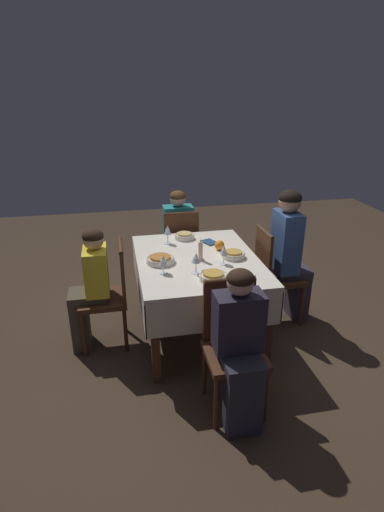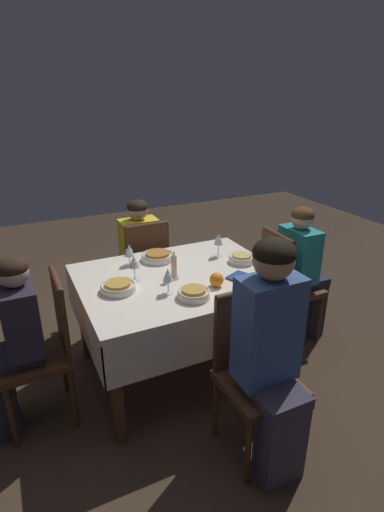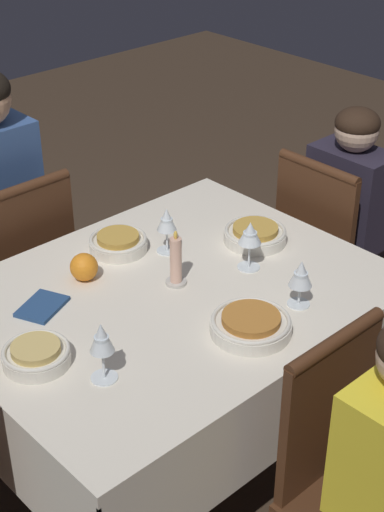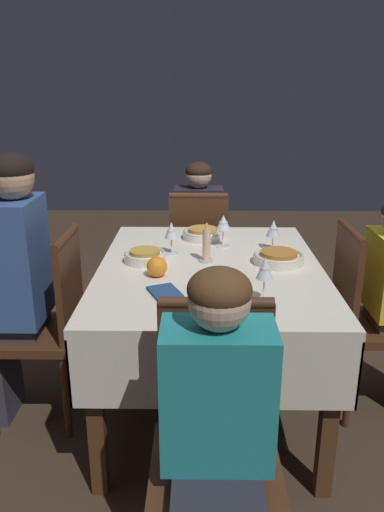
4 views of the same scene
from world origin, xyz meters
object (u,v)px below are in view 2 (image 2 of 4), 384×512
object	(u,v)px
bowl_west	(118,287)
wine_glass_east	(219,240)
napkin_red_folded	(239,277)
person_child_dark	(13,340)
person_child_yellow	(138,252)
wine_glass_south	(168,276)
chair_north	(145,267)
person_adult_denim	(273,348)
wine_glass_north	(129,251)
chair_south	(253,366)
dining_table	(180,289)
bowl_south	(194,293)
orange_fruit	(217,280)
candle_centerpiece	(174,268)
bowl_east	(242,258)
chair_west	(45,345)
bowl_north	(158,256)
chair_east	(285,282)
person_child_teal	(303,268)
wine_glass_west	(134,263)

from	to	relation	value
bowl_west	wine_glass_east	size ratio (longest dim) A/B	1.21
wine_glass_east	napkin_red_folded	world-z (taller)	wine_glass_east
person_child_dark	napkin_red_folded	xyz separation A→B (m)	(1.34, -0.13, 0.16)
person_child_yellow	wine_glass_south	xyz separation A→B (m)	(-0.16, -1.06, 0.27)
chair_north	person_adult_denim	world-z (taller)	person_adult_denim
chair_north	wine_glass_north	size ratio (longest dim) A/B	6.05
chair_south	napkin_red_folded	world-z (taller)	chair_south
dining_table	bowl_south	world-z (taller)	bowl_south
person_adult_denim	orange_fruit	distance (m)	0.64
candle_centerpiece	bowl_east	bearing A→B (deg)	4.06
chair_west	bowl_north	bearing A→B (deg)	113.63
person_adult_denim	bowl_west	distance (m)	0.97
chair_south	chair_east	size ratio (longest dim) A/B	1.00
candle_centerpiece	person_adult_denim	bearing A→B (deg)	-80.62
chair_west	wine_glass_east	bearing A→B (deg)	101.08
person_child_dark	wine_glass_north	distance (m)	0.90
chair_west	wine_glass_south	bearing A→B (deg)	79.81
bowl_south	bowl_west	size ratio (longest dim) A/B	0.91
chair_east	person_adult_denim	distance (m)	1.17
person_child_dark	bowl_north	xyz separation A→B (m)	(0.98, 0.36, 0.18)
bowl_south	bowl_east	bearing A→B (deg)	31.29
dining_table	wine_glass_east	bearing A→B (deg)	26.34
person_child_dark	wine_glass_south	distance (m)	0.91
person_child_yellow	napkin_red_folded	size ratio (longest dim) A/B	5.96
person_child_teal	person_child_yellow	size ratio (longest dim) A/B	1.03
chair_east	bowl_north	distance (m)	0.98
wine_glass_west	orange_fruit	size ratio (longest dim) A/B	1.86
chair_west	napkin_red_folded	bearing A→B (deg)	83.81
chair_east	bowl_west	bearing A→B (deg)	91.61
person_child_dark	person_child_teal	size ratio (longest dim) A/B	0.99
bowl_east	wine_glass_east	distance (m)	0.21
chair_west	person_adult_denim	bearing A→B (deg)	49.67
napkin_red_folded	person_child_teal	bearing A→B (deg)	15.14
chair_east	bowl_east	world-z (taller)	chair_east
chair_west	bowl_south	xyz separation A→B (m)	(0.81, -0.24, 0.26)
wine_glass_north	wine_glass_south	bearing A→B (deg)	-80.80
chair_east	person_child_teal	size ratio (longest dim) A/B	0.84
bowl_west	chair_west	bearing A→B (deg)	-177.11
wine_glass_north	person_child_yellow	bearing A→B (deg)	67.12
chair_south	bowl_north	size ratio (longest dim) A/B	3.95
person_child_dark	wine_glass_east	size ratio (longest dim) A/B	6.09
person_child_dark	bowl_south	distance (m)	1.01
chair_west	bowl_east	bearing A→B (deg)	93.18
chair_west	wine_glass_west	bearing A→B (deg)	101.88
napkin_red_folded	bowl_north	bearing A→B (deg)	126.09
chair_north	napkin_red_folded	world-z (taller)	chair_north
person_child_teal	bowl_south	world-z (taller)	person_child_teal
person_adult_denim	bowl_south	distance (m)	0.58
chair_north	wine_glass_west	xyz separation A→B (m)	(-0.28, -0.65, 0.35)
bowl_north	candle_centerpiece	world-z (taller)	candle_centerpiece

